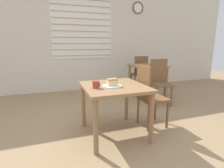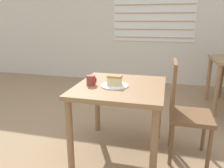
# 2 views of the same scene
# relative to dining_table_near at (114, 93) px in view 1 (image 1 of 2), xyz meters

# --- Properties ---
(ground_plane) EXTENTS (14.00, 14.00, 0.00)m
(ground_plane) POSITION_rel_dining_table_near_xyz_m (-0.15, -0.29, -0.60)
(ground_plane) COLOR #997A56
(wall_back) EXTENTS (10.00, 0.10, 2.80)m
(wall_back) POSITION_rel_dining_table_near_xyz_m (-0.14, 2.74, 0.81)
(wall_back) COLOR beige
(wall_back) RESTS_ON ground_plane
(dining_table_near) EXTENTS (0.82, 0.87, 0.71)m
(dining_table_near) POSITION_rel_dining_table_near_xyz_m (0.00, 0.00, 0.00)
(dining_table_near) COLOR olive
(dining_table_near) RESTS_ON ground_plane
(dining_table_far) EXTENTS (0.72, 0.79, 0.77)m
(dining_table_far) POSITION_rel_dining_table_near_xyz_m (1.41, 1.51, 0.03)
(dining_table_far) COLOR #9E754C
(dining_table_far) RESTS_ON ground_plane
(chair_near_window) EXTENTS (0.38, 0.38, 0.95)m
(chair_near_window) POSITION_rel_dining_table_near_xyz_m (0.59, 0.07, -0.09)
(chair_near_window) COLOR brown
(chair_near_window) RESTS_ON ground_plane
(chair_far_corner) EXTENTS (0.45, 0.45, 0.95)m
(chair_far_corner) POSITION_rel_dining_table_near_xyz_m (1.38, 0.93, -0.09)
(chair_far_corner) COLOR brown
(chair_far_corner) RESTS_ON ground_plane
(chair_far_opposite) EXTENTS (0.44, 0.44, 0.95)m
(chair_far_opposite) POSITION_rel_dining_table_near_xyz_m (1.51, 2.09, -0.09)
(chair_far_opposite) COLOR brown
(chair_far_opposite) RESTS_ON ground_plane
(plate) EXTENTS (0.26, 0.26, 0.01)m
(plate) POSITION_rel_dining_table_near_xyz_m (-0.05, -0.04, 0.12)
(plate) COLOR white
(plate) RESTS_ON dining_table_near
(cake_slice) EXTENTS (0.13, 0.08, 0.09)m
(cake_slice) POSITION_rel_dining_table_near_xyz_m (-0.04, -0.04, 0.17)
(cake_slice) COLOR #E5CC89
(cake_slice) RESTS_ON plate
(coffee_mug) EXTENTS (0.09, 0.08, 0.09)m
(coffee_mug) POSITION_rel_dining_table_near_xyz_m (-0.27, -0.06, 0.16)
(coffee_mug) COLOR #9E382D
(coffee_mug) RESTS_ON dining_table_near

